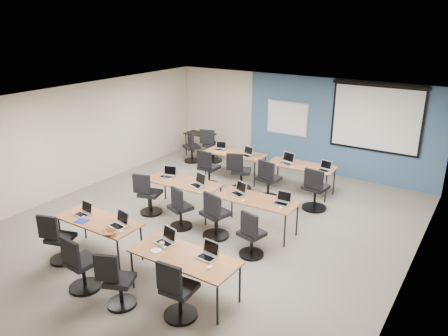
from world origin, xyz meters
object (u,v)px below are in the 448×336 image
Objects in this scene: training_table_front_right at (184,258)px; laptop_11 at (325,168)px; task_chair_5 at (180,211)px; laptop_0 at (84,212)px; training_table_mid_left at (183,184)px; task_chair_7 at (251,238)px; training_table_back_left at (235,155)px; task_chair_0 at (58,242)px; laptop_9 at (247,154)px; laptop_2 at (166,239)px; training_table_mid_right at (257,201)px; task_chair_1 at (80,268)px; task_chair_4 at (148,197)px; training_table_back_right at (301,167)px; laptop_7 at (282,201)px; spare_chair_b at (192,150)px; task_chair_10 at (268,183)px; training_table_front_left at (98,222)px; task_chair_6 at (215,219)px; task_chair_8 at (208,171)px; laptop_10 at (287,161)px; projector_screen at (377,114)px; task_chair_2 at (117,285)px; laptop_4 at (168,174)px; laptop_6 at (239,191)px; utility_table at (200,136)px; laptop_1 at (119,222)px; task_chair_3 at (177,295)px; laptop_5 at (198,183)px; laptop_8 at (220,148)px; laptop_3 at (208,253)px; spare_chair_a at (211,148)px; task_chair_11 at (315,192)px.

laptop_11 reaches higher than training_table_front_right.
laptop_0 is at bearing -101.25° from task_chair_5.
training_table_mid_left is 1.82× the size of task_chair_7.
training_table_back_left is 5.56× the size of laptop_11.
task_chair_0 reaches higher than laptop_9.
laptop_11 is at bearing 91.15° from laptop_2.
training_table_mid_right is (1.88, 0.04, -0.00)m from training_table_mid_left.
task_chair_1 is 2.99m from task_chair_4.
laptop_7 is (0.62, -2.40, 0.11)m from training_table_back_right.
task_chair_7 is at bearing -10.84° from spare_chair_b.
training_table_back_left is at bearing 90.96° from training_table_mid_left.
task_chair_10 is at bearing -121.77° from training_table_back_right.
task_chair_6 is at bearing 50.24° from training_table_front_left.
laptop_10 is (1.86, 0.85, 0.38)m from task_chair_8.
projector_screen is 7.85m from task_chair_2.
training_table_front_right is at bearing -55.90° from task_chair_6.
laptop_4 is 1.01× the size of laptop_6.
laptop_6 is 0.34× the size of utility_table.
laptop_0 is 2.01m from laptop_2.
task_chair_0 is 1.88m from task_chair_2.
spare_chair_b is at bearing 109.13° from training_table_front_left.
laptop_1 is 2.03m from task_chair_3.
task_chair_5 is 4.40m from spare_chair_b.
laptop_2 is at bearing -96.77° from training_table_back_right.
laptop_6 is 1.38m from task_chair_7.
laptop_11 is at bearing 55.40° from task_chair_2.
training_table_front_left is 2.45m from laptop_5.
task_chair_5 is at bearing 130.62° from training_table_front_right.
training_table_mid_left is 2.11m from task_chair_10.
laptop_11 is at bearing -19.16° from laptop_8.
training_table_front_right is 5.81× the size of laptop_3.
laptop_5 is (-1.82, 3.04, 0.38)m from task_chair_3.
training_table_mid_left is at bearing -126.46° from projector_screen.
task_chair_4 is 2.73× the size of laptop_10.
laptop_2 is 0.91× the size of laptop_5.
laptop_3 is 0.96× the size of laptop_4.
task_chair_3 is 7.37m from spare_chair_a.
projector_screen is 7.13m from laptop_1.
laptop_1 is 5.96m from spare_chair_a.
projector_screen is at bearing 84.20° from task_chair_6.
training_table_mid_right is 0.47m from laptop_6.
laptop_6 is (1.00, 0.09, -0.00)m from laptop_5.
task_chair_2 is 0.98× the size of task_chair_5.
laptop_7 is at bearing -27.28° from task_chair_8.
task_chair_11 reaches higher than laptop_9.
training_table_back_right is 5.99m from task_chair_0.
laptop_11 is at bearing 76.44° from task_chair_1.
spare_chair_a is (-1.87, 5.65, -0.36)m from laptop_1.
laptop_1 is 3.20m from laptop_7.
laptop_7 is at bearing -43.81° from training_table_back_left.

